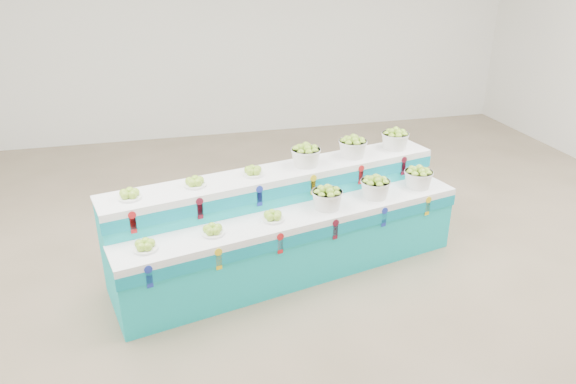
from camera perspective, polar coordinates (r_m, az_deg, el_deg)
The scene contains 15 objects.
ground at distance 5.58m, azimuth 4.02°, elevation -9.13°, with size 10.00×10.00×0.00m, color brown.
back_wall at distance 9.59m, azimuth -5.27°, elevation 17.81°, with size 10.00×10.00×0.00m, color silver.
display_stand at distance 5.50m, azimuth 0.00°, elevation -3.42°, with size 3.64×0.94×1.02m, color #14BCC0, non-canonical shape.
plate_lower_left at distance 4.77m, azimuth -15.00°, elevation -5.46°, with size 0.21×0.21×0.10m, color white.
plate_lower_mid at distance 4.90m, azimuth -8.02°, elevation -3.96°, with size 0.21×0.21×0.10m, color white.
plate_lower_right at distance 5.10m, azimuth -1.62°, elevation -2.53°, with size 0.21×0.21×0.10m, color white.
basket_lower_left at distance 5.32m, azimuth 4.19°, elevation -0.58°, with size 0.31×0.31×0.23m, color silver, non-canonical shape.
basket_lower_mid at distance 5.63m, azimuth 9.28°, elevation 0.56°, with size 0.31×0.31×0.23m, color silver, non-canonical shape.
basket_lower_right at distance 5.96m, azimuth 13.71°, elevation 1.55°, with size 0.31×0.31×0.23m, color silver, non-canonical shape.
plate_upper_left at distance 5.03m, azimuth -16.54°, elevation -0.18°, with size 0.21×0.21×0.10m, color white.
plate_upper_mid at distance 5.16m, azimuth -9.90°, elevation 1.11°, with size 0.21×0.21×0.10m, color white.
plate_upper_right at distance 5.34m, azimuth -3.74°, elevation 2.28°, with size 0.21×0.21×0.10m, color white.
basket_upper_left at distance 5.57m, azimuth 1.90°, elevation 3.95°, with size 0.31×0.31×0.23m, color silver, non-canonical shape.
basket_upper_mid at distance 5.86m, azimuth 6.91°, elevation 4.83°, with size 0.31×0.31×0.23m, color silver, non-canonical shape.
basket_upper_right at distance 6.18m, azimuth 11.33°, elevation 5.57°, with size 0.31×0.31×0.23m, color silver, non-canonical shape.
Camera 1 is at (-1.51, -4.41, 3.07)m, focal length 33.40 mm.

